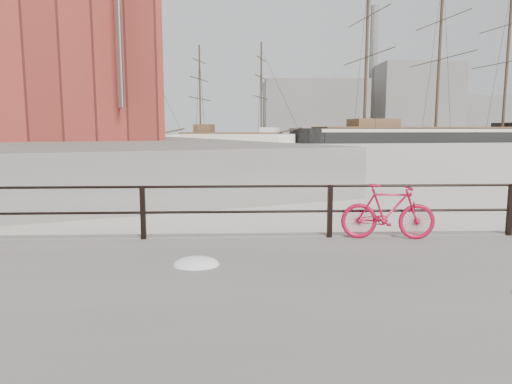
# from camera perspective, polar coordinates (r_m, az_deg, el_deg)

# --- Properties ---
(ground) EXTENTS (400.00, 400.00, 0.00)m
(ground) POSITION_cam_1_polar(r_m,az_deg,el_deg) (10.33, 28.43, -6.47)
(ground) COLOR white
(ground) RESTS_ON ground
(far_quay) EXTENTS (78.44, 148.07, 1.80)m
(far_quay) POSITION_cam_1_polar(r_m,az_deg,el_deg) (87.74, -26.01, 5.99)
(far_quay) COLOR gray
(far_quay) RESTS_ON ground
(guardrail) EXTENTS (28.00, 0.10, 1.00)m
(guardrail) POSITION_cam_1_polar(r_m,az_deg,el_deg) (10.04, 29.18, -1.95)
(guardrail) COLOR black
(guardrail) RESTS_ON promenade
(bicycle) EXTENTS (1.74, 0.45, 1.04)m
(bicycle) POSITION_cam_1_polar(r_m,az_deg,el_deg) (8.82, 16.18, -2.37)
(bicycle) COLOR #B50C2E
(bicycle) RESTS_ON promenade
(barque_black) EXTENTS (69.25, 31.92, 37.26)m
(barque_black) POSITION_cam_1_polar(r_m,az_deg,el_deg) (97.68, 21.45, 5.80)
(barque_black) COLOR black
(barque_black) RESTS_ON ground
(schooner_mid) EXTENTS (28.01, 17.92, 18.94)m
(schooner_mid) POSITION_cam_1_polar(r_m,az_deg,el_deg) (85.74, -3.21, 6.13)
(schooner_mid) COLOR silver
(schooner_mid) RESTS_ON ground
(schooner_left) EXTENTS (24.94, 14.25, 17.98)m
(schooner_left) POSITION_cam_1_polar(r_m,az_deg,el_deg) (80.02, -17.65, 5.67)
(schooner_left) COLOR silver
(schooner_left) RESTS_ON ground
(apartment_cream) EXTENTS (24.16, 21.40, 21.20)m
(apartment_cream) POSITION_cam_1_polar(r_m,az_deg,el_deg) (78.45, -28.20, 14.18)
(apartment_cream) COLOR beige
(apartment_cream) RESTS_ON far_quay
(apartment_grey) EXTENTS (26.02, 22.15, 23.20)m
(apartment_grey) POSITION_cam_1_polar(r_m,az_deg,el_deg) (100.39, -27.46, 13.18)
(apartment_grey) COLOR gray
(apartment_grey) RESTS_ON far_quay
(apartment_brick) EXTENTS (27.87, 22.90, 21.20)m
(apartment_brick) POSITION_cam_1_polar(r_m,az_deg,el_deg) (123.18, -26.92, 11.58)
(apartment_brick) COLOR brown
(apartment_brick) RESTS_ON far_quay
(industrial_west) EXTENTS (32.00, 18.00, 18.00)m
(industrial_west) POSITION_cam_1_polar(r_m,az_deg,el_deg) (150.84, 7.21, 10.18)
(industrial_west) COLOR gray
(industrial_west) RESTS_ON ground
(industrial_mid) EXTENTS (26.00, 20.00, 24.00)m
(industrial_mid) POSITION_cam_1_polar(r_m,az_deg,el_deg) (165.25, 19.19, 10.64)
(industrial_mid) COLOR gray
(industrial_mid) RESTS_ON ground
(industrial_east) EXTENTS (20.00, 16.00, 14.00)m
(industrial_east) POSITION_cam_1_polar(r_m,az_deg,el_deg) (179.16, 25.45, 8.47)
(industrial_east) COLOR gray
(industrial_east) RESTS_ON ground
(smokestack) EXTENTS (2.80, 2.80, 44.00)m
(smokestack) POSITION_cam_1_polar(r_m,az_deg,el_deg) (166.62, 14.41, 14.25)
(smokestack) COLOR gray
(smokestack) RESTS_ON ground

